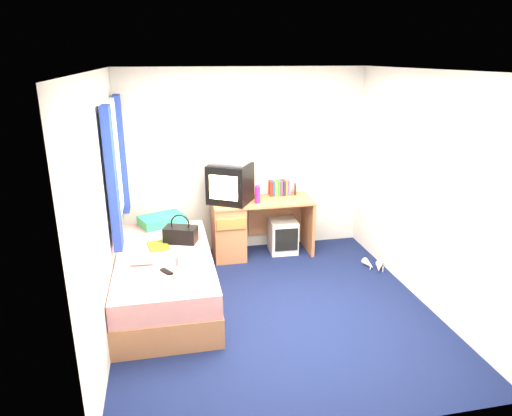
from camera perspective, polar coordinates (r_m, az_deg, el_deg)
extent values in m
plane|color=#0C1438|center=(4.90, 2.31, -12.50)|extent=(3.40, 3.40, 0.00)
plane|color=white|center=(4.20, 2.75, 16.82)|extent=(3.40, 3.40, 0.00)
plane|color=silver|center=(6.01, -1.43, 5.78)|extent=(3.20, 0.00, 3.20)
plane|color=silver|center=(2.90, 10.75, -8.91)|extent=(3.20, 0.00, 3.20)
plane|color=silver|center=(4.32, -18.56, -0.33)|extent=(0.00, 3.40, 3.40)
plane|color=silver|center=(5.03, 20.51, 2.05)|extent=(0.00, 3.40, 3.40)
cube|color=#B7774C|center=(5.08, -11.16, -9.72)|extent=(1.00, 2.00, 0.30)
cube|color=olive|center=(4.74, -4.92, -11.45)|extent=(0.02, 0.70, 0.18)
cube|color=white|center=(4.96, -11.36, -6.97)|extent=(0.98, 1.98, 0.24)
cube|color=#17639B|center=(5.74, -11.68, -1.50)|extent=(0.61, 0.51, 0.11)
cube|color=#B7774C|center=(5.90, 0.79, 0.86)|extent=(1.30, 0.55, 0.03)
cube|color=#B7774C|center=(5.95, -3.47, -2.85)|extent=(0.40, 0.52, 0.72)
cube|color=#B7774C|center=(6.18, 6.49, -2.10)|extent=(0.04, 0.52, 0.72)
cube|color=#B7774C|center=(6.28, 2.52, -0.81)|extent=(0.78, 0.03, 0.55)
cube|color=silver|center=(6.15, 3.38, -3.50)|extent=(0.37, 0.37, 0.45)
cube|color=black|center=(5.77, -3.22, 3.12)|extent=(0.65, 0.64, 0.49)
cube|color=#DBC08A|center=(5.57, -4.08, 2.53)|extent=(0.33, 0.20, 0.30)
cube|color=#AEADB0|center=(5.71, -3.27, 5.90)|extent=(0.53, 0.49, 0.08)
cube|color=maroon|center=(6.07, 1.81, 2.49)|extent=(0.03, 0.13, 0.20)
cube|color=navy|center=(6.08, 2.13, 2.50)|extent=(0.03, 0.13, 0.20)
cube|color=gold|center=(6.08, 2.46, 2.52)|extent=(0.03, 0.13, 0.20)
cube|color=#337F33|center=(6.09, 2.78, 2.54)|extent=(0.03, 0.13, 0.20)
cube|color=#7F337F|center=(6.10, 3.09, 2.56)|extent=(0.03, 0.13, 0.20)
cube|color=#262626|center=(6.11, 3.41, 2.57)|extent=(0.03, 0.13, 0.20)
cube|color=#B26633|center=(6.12, 3.73, 2.59)|extent=(0.03, 0.13, 0.20)
cube|color=#4C4C99|center=(6.13, 4.05, 2.61)|extent=(0.03, 0.13, 0.20)
cube|color=black|center=(6.16, 4.89, 2.38)|extent=(0.05, 0.12, 0.14)
cylinder|color=#DC1F75|center=(5.75, 0.19, 1.64)|extent=(0.08, 0.08, 0.21)
cylinder|color=silver|center=(5.86, -0.81, 1.89)|extent=(0.06, 0.06, 0.20)
cube|color=black|center=(5.16, -9.39, -3.29)|extent=(0.40, 0.31, 0.18)
torus|color=black|center=(5.12, -9.46, -1.95)|extent=(0.21, 0.09, 0.22)
cube|color=silver|center=(4.70, -7.94, -5.96)|extent=(0.30, 0.25, 0.10)
cube|color=#AFCA16|center=(5.12, -12.10, -4.64)|extent=(0.25, 0.31, 0.01)
cylinder|color=silver|center=(4.70, -13.93, -6.54)|extent=(0.20, 0.08, 0.07)
cube|color=yellow|center=(4.40, -10.34, -8.50)|extent=(0.22, 0.06, 0.01)
cube|color=black|center=(4.51, -11.12, -7.81)|extent=(0.13, 0.16, 0.02)
cube|color=silver|center=(5.11, -17.56, 5.53)|extent=(0.02, 0.90, 1.10)
cube|color=white|center=(5.02, -18.10, 12.11)|extent=(0.06, 1.06, 0.08)
cube|color=white|center=(5.27, -16.84, -0.72)|extent=(0.06, 1.06, 0.08)
cube|color=navy|center=(4.55, -17.53, 3.35)|extent=(0.08, 0.24, 1.40)
cube|color=navy|center=(5.69, -16.48, 6.37)|extent=(0.08, 0.24, 1.40)
cone|color=beige|center=(5.93, 13.92, -6.85)|extent=(0.11, 0.23, 0.09)
cone|color=beige|center=(5.88, 15.11, -7.16)|extent=(0.18, 0.24, 0.09)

